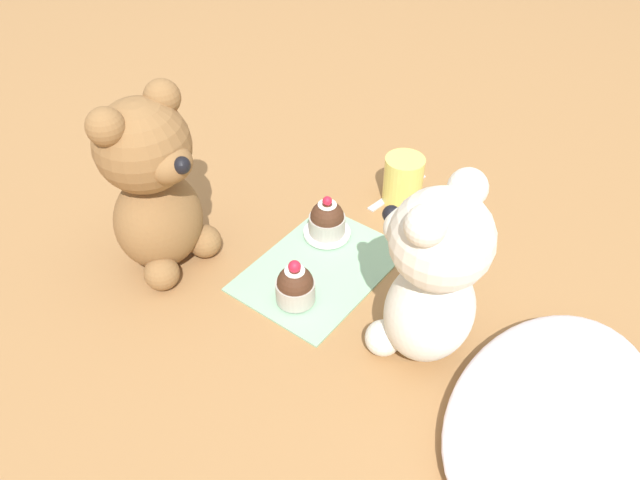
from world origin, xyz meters
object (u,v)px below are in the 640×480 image
cupcake_near_cream_bear (295,286)px  juice_glass (403,180)px  saucer_plate (327,233)px  cupcake_near_tan_bear (327,220)px  teaspoon (397,191)px  teddy_bear_cream (433,275)px  teddy_bear_tan (153,186)px

cupcake_near_cream_bear → juice_glass: bearing=-178.9°
cupcake_near_cream_bear → saucer_plate: bearing=-160.7°
cupcake_near_tan_bear → juice_glass: size_ratio=0.83×
cupcake_near_tan_bear → teaspoon: 0.16m
saucer_plate → juice_glass: (-0.15, 0.04, 0.03)m
cupcake_near_cream_bear → teaspoon: cupcake_near_cream_bear is taller
cupcake_near_tan_bear → juice_glass: 0.15m
teddy_bear_cream → cupcake_near_cream_bear: bearing=-74.4°
cupcake_near_cream_bear → teaspoon: bearing=-176.1°
saucer_plate → teaspoon: (-0.16, 0.03, -0.01)m
teddy_bear_cream → teddy_bear_tan: size_ratio=0.94×
juice_glass → teddy_bear_tan: bearing=-30.9°
teddy_bear_tan → saucer_plate: teddy_bear_tan is taller
teddy_bear_cream → saucer_plate: size_ratio=3.49×
saucer_plate → cupcake_near_tan_bear: bearing=0.0°
cupcake_near_tan_bear → saucer_plate: bearing=180.0°
teddy_bear_cream → teaspoon: teddy_bear_cream is taller
saucer_plate → teaspoon: bearing=170.5°
teddy_bear_tan → saucer_plate: size_ratio=3.73×
juice_glass → teaspoon: size_ratio=0.58×
teddy_bear_tan → teaspoon: size_ratio=1.97×
saucer_plate → teddy_bear_cream: bearing=66.8°
teddy_bear_cream → teddy_bear_tan: (0.08, -0.37, 0.01)m
cupcake_near_tan_bear → teddy_bear_tan: bearing=-40.8°
cupcake_near_tan_bear → teaspoon: size_ratio=0.48×
teddy_bear_cream → teddy_bear_tan: bearing=-74.2°
saucer_plate → teaspoon: size_ratio=0.53×
teddy_bear_tan → cupcake_near_tan_bear: bearing=-40.9°
cupcake_near_cream_bear → teaspoon: (-0.29, -0.02, -0.03)m
teddy_bear_cream → cupcake_near_tan_bear: bearing=-110.2°
cupcake_near_cream_bear → cupcake_near_tan_bear: cupcake_near_tan_bear is taller
teddy_bear_cream → teaspoon: size_ratio=1.84×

